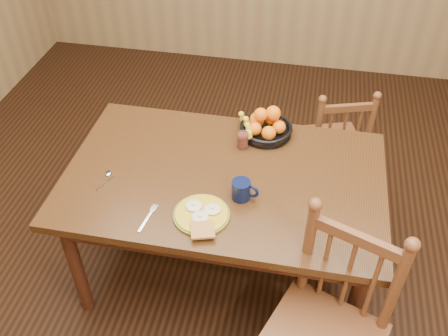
% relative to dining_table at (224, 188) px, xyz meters
% --- Properties ---
extents(room, '(4.52, 5.02, 2.72)m').
position_rel_dining_table_xyz_m(room, '(0.00, 0.00, 0.68)').
color(room, black).
rests_on(room, ground).
extents(dining_table, '(1.60, 1.00, 0.75)m').
position_rel_dining_table_xyz_m(dining_table, '(0.00, 0.00, 0.00)').
color(dining_table, black).
rests_on(dining_table, ground).
extents(chair_far, '(0.49, 0.48, 0.86)m').
position_rel_dining_table_xyz_m(chair_far, '(0.56, 0.78, -0.24)').
color(chair_far, '#4F2917').
rests_on(chair_far, ground).
extents(chair_near, '(0.60, 0.58, 1.03)m').
position_rel_dining_table_xyz_m(chair_near, '(0.57, -0.62, -0.16)').
color(chair_near, '#4F2917').
rests_on(chair_near, ground).
extents(breakfast_plate, '(0.26, 0.30, 0.04)m').
position_rel_dining_table_xyz_m(breakfast_plate, '(-0.05, -0.30, 0.10)').
color(breakfast_plate, '#59601E').
rests_on(breakfast_plate, dining_table).
extents(fork, '(0.05, 0.18, 0.00)m').
position_rel_dining_table_xyz_m(fork, '(-0.29, -0.34, 0.09)').
color(fork, silver).
rests_on(fork, dining_table).
extents(spoon, '(0.06, 0.15, 0.01)m').
position_rel_dining_table_xyz_m(spoon, '(-0.57, -0.12, 0.09)').
color(spoon, silver).
rests_on(spoon, dining_table).
extents(coffee_mug, '(0.13, 0.09, 0.10)m').
position_rel_dining_table_xyz_m(coffee_mug, '(0.11, -0.14, 0.14)').
color(coffee_mug, black).
rests_on(coffee_mug, dining_table).
extents(juice_glass, '(0.06, 0.06, 0.09)m').
position_rel_dining_table_xyz_m(juice_glass, '(0.05, 0.24, 0.13)').
color(juice_glass, silver).
rests_on(juice_glass, dining_table).
extents(fruit_bowl, '(0.32, 0.29, 0.17)m').
position_rel_dining_table_xyz_m(fruit_bowl, '(0.16, 0.38, 0.14)').
color(fruit_bowl, black).
rests_on(fruit_bowl, dining_table).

